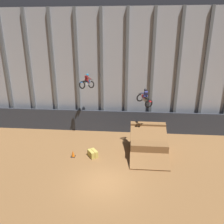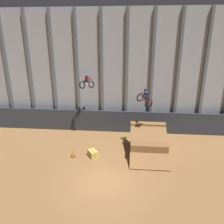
{
  "view_description": "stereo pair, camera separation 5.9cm",
  "coord_description": "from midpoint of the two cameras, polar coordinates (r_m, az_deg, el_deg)",
  "views": [
    {
      "loc": [
        1.7,
        -12.71,
        9.65
      ],
      "look_at": [
        0.1,
        5.67,
        3.28
      ],
      "focal_mm": 35.0,
      "sensor_mm": 36.0,
      "label": 1
    },
    {
      "loc": [
        1.76,
        -12.71,
        9.65
      ],
      "look_at": [
        0.1,
        5.67,
        3.28
      ],
      "focal_mm": 35.0,
      "sensor_mm": 36.0,
      "label": 2
    }
  ],
  "objects": [
    {
      "name": "lower_barrier",
      "position": [
        23.17,
        0.34,
        -2.47
      ],
      "size": [
        31.36,
        0.2,
        2.3
      ],
      "color": "#2D333D",
      "rests_on": "ground_plane"
    },
    {
      "name": "ground_plane",
      "position": [
        16.05,
        -2.34,
        -17.92
      ],
      "size": [
        60.0,
        60.0,
        0.0
      ],
      "primitive_type": "plane",
      "color": "olive"
    },
    {
      "name": "traffic_cone_near_ramp",
      "position": [
        19.09,
        -10.25,
        -10.68
      ],
      "size": [
        0.36,
        0.36,
        0.58
      ],
      "color": "black",
      "rests_on": "ground_plane"
    },
    {
      "name": "hay_bale_trackside",
      "position": [
        18.91,
        -5.14,
        -10.74
      ],
      "size": [
        1.0,
        1.08,
        0.57
      ],
      "rotation": [
        0.0,
        0.0,
        2.17
      ],
      "color": "#CCB751",
      "rests_on": "ground_plane"
    },
    {
      "name": "rider_bike_right_air",
      "position": [
        18.72,
        8.46,
        3.61
      ],
      "size": [
        1.39,
        1.79,
        1.53
      ],
      "rotation": [
        0.12,
        0.0,
        0.49
      ],
      "color": "black"
    },
    {
      "name": "dirt_ramp",
      "position": [
        19.41,
        9.32,
        -8.13
      ],
      "size": [
        3.11,
        4.13,
        2.51
      ],
      "color": "brown",
      "rests_on": "ground_plane"
    },
    {
      "name": "arena_back_wall",
      "position": [
        22.62,
        0.54,
        10.23
      ],
      "size": [
        32.0,
        0.4,
        12.36
      ],
      "color": "#A3A8B2",
      "rests_on": "ground_plane"
    },
    {
      "name": "rider_bike_left_air",
      "position": [
        21.51,
        -6.67,
        7.7
      ],
      "size": [
        1.39,
        1.75,
        1.54
      ],
      "rotation": [
        -0.14,
        0.0,
        -0.48
      ],
      "color": "black"
    }
  ]
}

